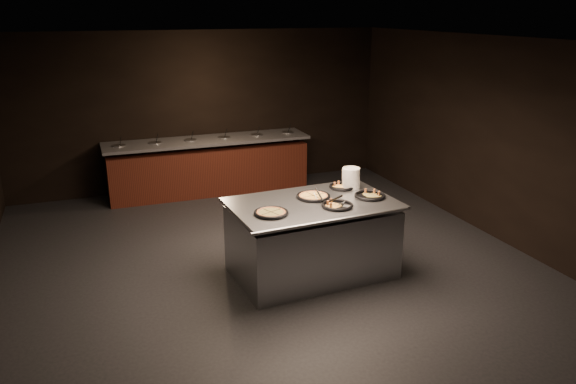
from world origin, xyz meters
The scene contains 11 objects.
room centered at (0.00, 0.00, 1.45)m, with size 7.02×8.02×2.92m.
salad_bar centered at (0.00, 3.56, 0.44)m, with size 3.70×0.83×1.18m.
serving_counter centered at (0.47, -0.22, 0.46)m, with size 2.10×1.42×0.97m.
plate_stack centered at (1.18, 0.15, 1.11)m, with size 0.24×0.24×0.27m, color white.
pan_veggie_whole centered at (-0.15, -0.45, 0.99)m, with size 0.41×0.41×0.04m.
pan_cheese_whole centered at (0.54, -0.07, 0.99)m, with size 0.43×0.43×0.04m.
pan_cheese_slices_a centered at (1.06, 0.17, 0.99)m, with size 0.34×0.34×0.04m.
pan_cheese_slices_b centered at (0.68, -0.48, 0.99)m, with size 0.39×0.39×0.04m.
pan_veggie_slices centered at (1.23, -0.30, 0.99)m, with size 0.40×0.40×0.04m.
server_left centered at (0.53, -0.21, 1.05)m, with size 0.11×0.33×0.16m.
server_right centered at (0.69, -0.50, 1.05)m, with size 0.27×0.24×0.16m.
Camera 1 is at (-2.11, -6.27, 3.26)m, focal length 35.00 mm.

